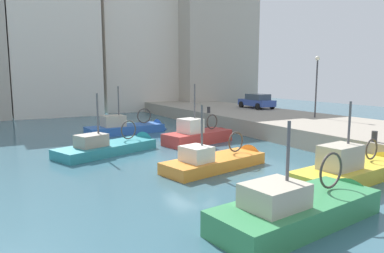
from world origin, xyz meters
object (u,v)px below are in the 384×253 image
fishing_boat_yellow (354,176)px  mooring_bollard_mid (209,110)px  mooring_bollard_south (374,136)px  fishing_boat_orange (220,165)px  parked_car_blue (257,101)px  fishing_boat_green (304,218)px  fishing_boat_red (201,140)px  quay_streetlamp (317,76)px  fishing_boat_blue (130,131)px  fishing_boat_teal (113,151)px

fishing_boat_yellow → mooring_bollard_mid: size_ratio=12.74×
mooring_bollard_south → fishing_boat_orange: bearing=154.3°
parked_car_blue → fishing_boat_green: bearing=-125.6°
fishing_boat_red → mooring_bollard_mid: (4.57, 6.50, 1.33)m
fishing_boat_orange → fishing_boat_yellow: size_ratio=0.93×
quay_streetlamp → fishing_boat_blue: bearing=152.2°
fishing_boat_yellow → mooring_bollard_mid: (3.02, 17.20, 1.33)m
mooring_bollard_south → mooring_bollard_mid: 16.00m
fishing_boat_green → mooring_bollard_south: (8.38, 3.46, 1.36)m
mooring_bollard_south → mooring_bollard_mid: (0.00, 16.00, 0.00)m
parked_car_blue → mooring_bollard_mid: 6.82m
fishing_boat_teal → quay_streetlamp: (16.33, -0.39, 4.36)m
mooring_bollard_south → quay_streetlamp: quay_streetlamp is taller
fishing_boat_teal → fishing_boat_green: bearing=-79.8°
fishing_boat_orange → mooring_bollard_south: (7.02, -3.38, 1.38)m
fishing_boat_blue → parked_car_blue: (14.06, 1.60, 1.81)m
fishing_boat_red → quay_streetlamp: bearing=-2.9°
fishing_boat_teal → quay_streetlamp: quay_streetlamp is taller
fishing_boat_blue → fishing_boat_teal: 7.29m
fishing_boat_green → fishing_boat_yellow: bearing=22.9°
fishing_boat_red → quay_streetlamp: 11.10m
fishing_boat_orange → fishing_boat_green: 6.97m
fishing_boat_red → mooring_bollard_south: size_ratio=10.74×
fishing_boat_orange → parked_car_blue: bearing=45.9°
fishing_boat_blue → parked_car_blue: bearing=6.5°
fishing_boat_green → fishing_boat_blue: bearing=87.2°
mooring_bollard_mid → quay_streetlamp: size_ratio=0.11×
fishing_boat_orange → fishing_boat_yellow: 6.08m
parked_car_blue → fishing_boat_teal: bearing=-154.9°
fishing_boat_yellow → mooring_bollard_south: size_ratio=12.74×
fishing_boat_orange → fishing_boat_teal: 7.02m
fishing_boat_teal → fishing_boat_red: fishing_boat_red is taller
mooring_bollard_south → quay_streetlamp: (5.65, 8.99, 2.98)m
fishing_boat_green → parked_car_blue: (15.02, 20.95, 1.83)m
fishing_boat_teal → fishing_boat_yellow: bearing=-54.1°
fishing_boat_yellow → mooring_bollard_mid: bearing=80.0°
parked_car_blue → mooring_bollard_south: bearing=-110.8°
fishing_boat_green → fishing_boat_teal: bearing=100.2°
fishing_boat_teal → fishing_boat_red: (6.11, 0.12, 0.05)m
mooring_bollard_mid → quay_streetlamp: quay_streetlamp is taller
fishing_boat_orange → fishing_boat_green: bearing=-101.2°
mooring_bollard_mid → fishing_boat_orange: bearing=-119.1°
fishing_boat_teal → mooring_bollard_south: fishing_boat_teal is taller
fishing_boat_green → quay_streetlamp: bearing=41.6°
quay_streetlamp → mooring_bollard_south: bearing=-122.2°
fishing_boat_teal → fishing_boat_yellow: 13.06m
fishing_boat_green → parked_car_blue: bearing=54.4°
fishing_boat_green → fishing_boat_red: 13.51m
fishing_boat_teal → parked_car_blue: fishing_boat_teal is taller
fishing_boat_yellow → fishing_boat_green: bearing=-157.1°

